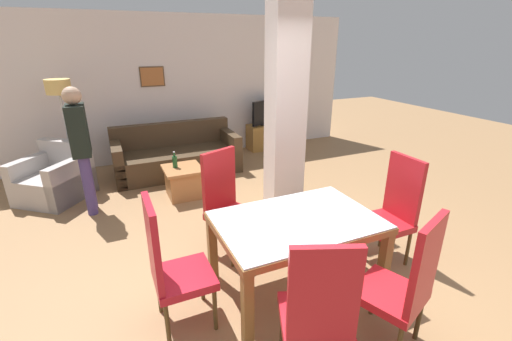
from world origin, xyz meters
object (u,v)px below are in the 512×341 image
sofa (177,157)px  armchair (56,180)px  dining_chair_head_left (170,264)px  tv_stand (268,136)px  dining_table (296,234)px  bottle (175,161)px  dining_chair_near_right (405,283)px  tv_screen (269,112)px  dining_chair_far_left (226,201)px  standing_person (81,143)px  coffee_table (184,181)px  dining_chair_near_left (318,310)px  dining_chair_head_right (393,208)px  floor_lamp (60,96)px

sofa → armchair: sofa is taller
dining_chair_head_left → tv_stand: bearing=145.1°
dining_table → bottle: size_ratio=5.85×
dining_chair_head_left → bottle: dining_chair_head_left is taller
dining_chair_near_right → tv_screen: bearing=53.1°
dining_table → sofa: 3.58m
dining_chair_far_left → standing_person: size_ratio=0.67×
dining_chair_head_left → coffee_table: bearing=165.4°
dining_chair_near_right → dining_chair_head_left: bearing=127.1°
coffee_table → bottle: bearing=147.7°
dining_chair_near_left → dining_chair_head_right: 1.75m
dining_table → coffee_table: bearing=101.0°
armchair → coffee_table: (1.75, -0.70, -0.05)m
coffee_table → floor_lamp: size_ratio=0.35×
standing_person → dining_chair_near_right: bearing=32.4°
tv_screen → standing_person: 3.92m
dining_table → dining_chair_head_left: dining_chair_head_left is taller
bottle → floor_lamp: size_ratio=0.15×
coffee_table → dining_chair_far_left: bearing=-85.6°
dining_chair_head_left → floor_lamp: 3.94m
dining_chair_head_right → armchair: 4.67m
dining_chair_near_right → armchair: (-2.59, 4.11, -0.31)m
dining_chair_head_right → sofa: bearing=23.1°
dining_table → dining_chair_far_left: bearing=112.3°
armchair → tv_stand: bearing=-127.6°
coffee_table → dining_chair_head_left: bearing=-104.6°
dining_chair_far_left → bottle: dining_chair_far_left is taller
dining_chair_near_left → bottle: 3.44m
tv_stand → standing_person: standing_person is taller
dining_chair_far_left → sofa: dining_chair_far_left is taller
armchair → standing_person: (0.47, -0.69, 0.70)m
dining_chair_far_left → tv_stand: size_ratio=1.26×
dining_chair_head_right → bottle: 3.08m
floor_lamp → bottle: bearing=-40.1°
coffee_table → dining_table: bearing=-79.0°
dining_chair_near_right → standing_person: bearing=100.5°
armchair → tv_screen: size_ratio=1.28×
dining_chair_head_right → sofa: dining_chair_head_right is taller
tv_screen → coffee_table: bearing=13.7°
sofa → bottle: bearing=77.5°
tv_stand → sofa: bearing=-163.5°
dining_table → floor_lamp: 4.34m
dining_chair_near_right → standing_person: standing_person is taller
dining_chair_head_left → sofa: size_ratio=0.54×
bottle → tv_screen: 2.87m
dining_chair_far_left → coffee_table: size_ratio=1.97×
dining_table → tv_stand: bearing=67.0°
dining_chair_near_right → dining_chair_far_left: (-0.72, 1.80, 0.00)m
dining_chair_far_left → armchair: dining_chair_far_left is taller
armchair → dining_chair_far_left: bearing=167.6°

